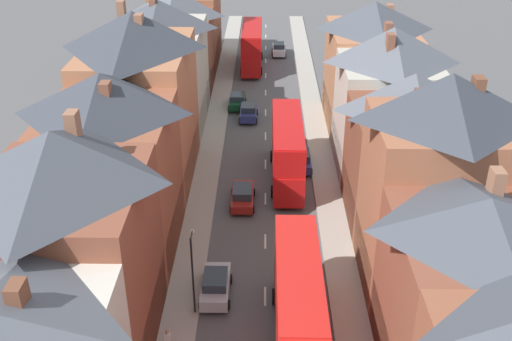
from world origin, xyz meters
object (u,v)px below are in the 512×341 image
(car_near_silver, at_px, (279,49))
(car_parked_left_b, at_px, (301,160))
(car_parked_right_a, at_px, (243,195))
(car_mid_white, at_px, (216,285))
(car_parked_left_a, at_px, (248,112))
(double_decker_bus_mid_street, at_px, (252,46))
(double_decker_bus_lead, at_px, (287,149))
(double_decker_bus_far_approaching, at_px, (298,303))
(car_near_blue, at_px, (237,101))
(pedestrian_mid_left, at_px, (168,340))
(street_lamp, at_px, (193,269))

(car_near_silver, bearing_deg, car_parked_left_b, -87.76)
(car_parked_right_a, relative_size, car_mid_white, 1.06)
(car_parked_left_a, height_order, car_mid_white, car_mid_white)
(double_decker_bus_mid_street, distance_m, car_near_silver, 6.80)
(car_parked_right_a, bearing_deg, car_parked_left_b, 51.83)
(double_decker_bus_lead, distance_m, car_parked_left_b, 3.15)
(double_decker_bus_far_approaching, height_order, car_near_blue, double_decker_bus_far_approaching)
(pedestrian_mid_left, bearing_deg, car_near_blue, 86.43)
(car_mid_white, distance_m, street_lamp, 3.06)
(car_near_blue, xyz_separation_m, car_parked_right_a, (1.30, -20.23, -0.02))
(double_decker_bus_mid_street, bearing_deg, car_parked_right_a, -89.98)
(car_parked_left_a, xyz_separation_m, car_parked_right_a, (0.00, -17.03, -0.05))
(double_decker_bus_mid_street, bearing_deg, car_near_blue, -95.33)
(double_decker_bus_far_approaching, distance_m, street_lamp, 6.52)
(double_decker_bus_mid_street, xyz_separation_m, double_decker_bus_far_approaching, (3.60, -49.14, 0.00))
(double_decker_bus_lead, distance_m, car_parked_left_a, 13.49)
(car_near_silver, bearing_deg, car_mid_white, -95.53)
(car_near_silver, distance_m, car_parked_left_b, 33.29)
(car_parked_left_a, relative_size, street_lamp, 0.70)
(car_near_silver, bearing_deg, pedestrian_mid_left, -97.35)
(double_decker_bus_mid_street, height_order, car_mid_white, double_decker_bus_mid_street)
(double_decker_bus_mid_street, relative_size, car_parked_left_a, 2.82)
(car_parked_left_b, distance_m, car_mid_white, 18.43)
(double_decker_bus_far_approaching, height_order, car_near_silver, double_decker_bus_far_approaching)
(double_decker_bus_far_approaching, xyz_separation_m, car_near_silver, (0.01, 54.56, -1.96))
(street_lamp, bearing_deg, double_decker_bus_lead, 70.25)
(double_decker_bus_far_approaching, xyz_separation_m, car_parked_left_b, (1.31, 21.30, -1.99))
(double_decker_bus_mid_street, relative_size, car_near_silver, 2.62)
(double_decker_bus_far_approaching, distance_m, car_parked_left_b, 21.43)
(double_decker_bus_lead, bearing_deg, car_mid_white, -107.74)
(car_near_blue, bearing_deg, double_decker_bus_mid_street, 84.67)
(car_near_blue, bearing_deg, car_parked_left_b, -66.11)
(car_near_silver, relative_size, car_parked_left_a, 1.08)
(car_parked_right_a, relative_size, car_parked_left_b, 1.04)
(car_near_silver, relative_size, car_mid_white, 1.03)
(car_mid_white, xyz_separation_m, street_lamp, (-1.15, -1.53, 2.39))
(car_parked_right_a, height_order, pedestrian_mid_left, pedestrian_mid_left)
(double_decker_bus_far_approaching, height_order, pedestrian_mid_left, double_decker_bus_far_approaching)
(double_decker_bus_mid_street, height_order, car_near_silver, double_decker_bus_mid_street)
(double_decker_bus_lead, bearing_deg, car_parked_left_b, 57.57)
(double_decker_bus_lead, distance_m, car_near_silver, 35.38)
(car_near_blue, distance_m, pedestrian_mid_left, 36.41)
(car_parked_left_b, relative_size, pedestrian_mid_left, 2.53)
(car_near_blue, height_order, pedestrian_mid_left, pedestrian_mid_left)
(street_lamp, bearing_deg, car_parked_right_a, 79.04)
(double_decker_bus_mid_street, bearing_deg, double_decker_bus_lead, -83.13)
(car_near_blue, bearing_deg, double_decker_bus_lead, -73.06)
(car_near_blue, height_order, car_near_silver, car_near_silver)
(double_decker_bus_mid_street, height_order, car_parked_right_a, double_decker_bus_mid_street)
(double_decker_bus_mid_street, bearing_deg, car_near_silver, 56.35)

